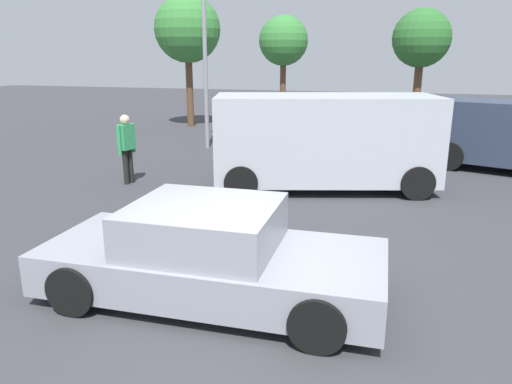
{
  "coord_description": "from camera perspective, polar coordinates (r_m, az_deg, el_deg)",
  "views": [
    {
      "loc": [
        1.87,
        -5.11,
        3.07
      ],
      "look_at": [
        -0.32,
        2.26,
        0.9
      ],
      "focal_mm": 33.67,
      "sensor_mm": 36.0,
      "label": 1
    }
  ],
  "objects": [
    {
      "name": "dog",
      "position": [
        9.26,
        -12.08,
        -2.35
      ],
      "size": [
        0.3,
        0.62,
        0.41
      ],
      "rotation": [
        0.0,
        0.0,
        4.56
      ],
      "color": "beige",
      "rests_on": "ground_plane"
    },
    {
      "name": "tree_back_left",
      "position": [
        22.27,
        -8.14,
        18.54
      ],
      "size": [
        2.88,
        2.88,
        5.68
      ],
      "color": "brown",
      "rests_on": "ground_plane"
    },
    {
      "name": "ground_plane",
      "position": [
        6.25,
        -3.21,
        -13.69
      ],
      "size": [
        80.0,
        80.0,
        0.0
      ],
      "primitive_type": "plane",
      "color": "#38383D"
    },
    {
      "name": "pedestrian",
      "position": [
        12.3,
        -15.14,
        5.65
      ],
      "size": [
        0.32,
        0.56,
        1.72
      ],
      "rotation": [
        0.0,
        0.0,
        6.06
      ],
      "color": "black",
      "rests_on": "ground_plane"
    },
    {
      "name": "sedan_foreground",
      "position": [
        6.32,
        -5.46,
        -7.51
      ],
      "size": [
        4.45,
        2.05,
        1.27
      ],
      "rotation": [
        0.0,
        0.0,
        0.03
      ],
      "color": "gray",
      "rests_on": "ground_plane"
    },
    {
      "name": "tree_back_center",
      "position": [
        30.95,
        3.29,
        17.46
      ],
      "size": [
        3.02,
        3.02,
        5.55
      ],
      "color": "brown",
      "rests_on": "ground_plane"
    },
    {
      "name": "van_white",
      "position": [
        11.53,
        8.21,
        6.24
      ],
      "size": [
        5.47,
        3.37,
        2.22
      ],
      "rotation": [
        0.0,
        0.0,
        0.28
      ],
      "color": "#B2B7C1",
      "rests_on": "ground_plane"
    },
    {
      "name": "light_post_mid",
      "position": [
        16.68,
        -6.2,
        20.0
      ],
      "size": [
        0.44,
        0.44,
        6.37
      ],
      "color": "gray",
      "rests_on": "ground_plane"
    },
    {
      "name": "tree_far_right",
      "position": [
        24.91,
        19.06,
        16.78
      ],
      "size": [
        2.71,
        2.71,
        5.28
      ],
      "color": "brown",
      "rests_on": "ground_plane"
    }
  ]
}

